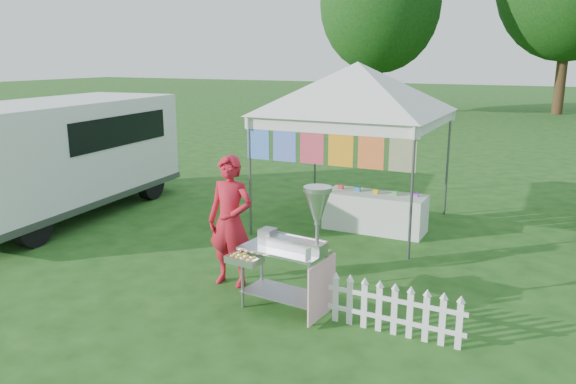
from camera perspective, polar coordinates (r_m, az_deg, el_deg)
The scene contains 8 objects.
ground at distance 7.71m, azimuth -2.29°, elevation -10.04°, with size 120.00×120.00×0.00m, color #1B4413.
canopy_main at distance 10.27m, azimuth 7.10°, elevation 12.93°, with size 4.24×4.24×3.45m.
tree_left at distance 31.74m, azimuth 9.35°, elevation 18.42°, with size 6.40×6.40×9.53m.
donut_cart at distance 6.75m, azimuth 0.76°, elevation -4.83°, with size 1.23×0.77×1.63m.
vendor at distance 7.69m, azimuth -5.86°, elevation -2.97°, with size 0.66×0.43×1.81m, color red.
cargo_van at distance 12.00m, azimuth -21.98°, elevation 3.62°, with size 2.68×5.60×2.25m.
picket_fence at distance 6.60m, azimuth 10.74°, elevation -11.82°, with size 1.62×0.07×0.56m.
display_table at distance 10.30m, azimuth 8.82°, elevation -2.02°, with size 1.80×0.70×0.69m, color white.
Camera 1 is at (3.38, -6.20, 3.10)m, focal length 35.00 mm.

